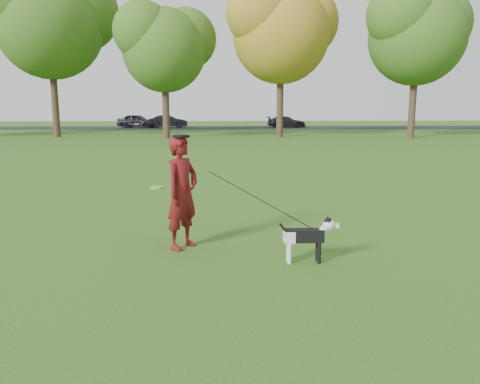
{
  "coord_description": "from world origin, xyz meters",
  "views": [
    {
      "loc": [
        -0.22,
        -7.29,
        2.29
      ],
      "look_at": [
        0.07,
        -0.14,
        0.95
      ],
      "focal_mm": 35.0,
      "sensor_mm": 36.0,
      "label": 1
    }
  ],
  "objects_px": {
    "dog": "(309,234)",
    "car_left": "(137,121)",
    "car_mid": "(168,121)",
    "car_right": "(286,122)",
    "man": "(182,193)"
  },
  "relations": [
    {
      "from": "dog",
      "to": "car_right",
      "type": "bearing_deg",
      "value": 82.59
    },
    {
      "from": "man",
      "to": "car_mid",
      "type": "bearing_deg",
      "value": 41.47
    },
    {
      "from": "man",
      "to": "car_left",
      "type": "height_order",
      "value": "man"
    },
    {
      "from": "man",
      "to": "car_right",
      "type": "distance_m",
      "value": 40.59
    },
    {
      "from": "car_mid",
      "to": "car_right",
      "type": "relative_size",
      "value": 0.98
    },
    {
      "from": "man",
      "to": "car_mid",
      "type": "xyz_separation_m",
      "value": [
        -4.67,
        39.94,
        -0.27
      ]
    },
    {
      "from": "dog",
      "to": "car_left",
      "type": "relative_size",
      "value": 0.23
    },
    {
      "from": "dog",
      "to": "man",
      "type": "bearing_deg",
      "value": 157.45
    },
    {
      "from": "car_mid",
      "to": "car_left",
      "type": "bearing_deg",
      "value": 78.21
    },
    {
      "from": "car_mid",
      "to": "dog",
      "type": "bearing_deg",
      "value": 177.38
    },
    {
      "from": "car_left",
      "to": "car_right",
      "type": "relative_size",
      "value": 1.02
    },
    {
      "from": "car_left",
      "to": "car_mid",
      "type": "bearing_deg",
      "value": -77.26
    },
    {
      "from": "man",
      "to": "dog",
      "type": "xyz_separation_m",
      "value": [
        1.9,
        -0.79,
        -0.49
      ]
    },
    {
      "from": "car_right",
      "to": "man",
      "type": "bearing_deg",
      "value": 169.5
    },
    {
      "from": "car_left",
      "to": "car_right",
      "type": "xyz_separation_m",
      "value": [
        14.88,
        0.0,
        -0.11
      ]
    }
  ]
}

